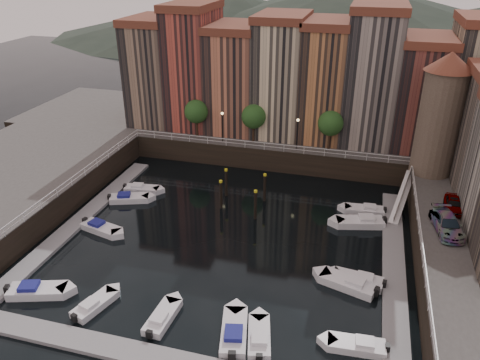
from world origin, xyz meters
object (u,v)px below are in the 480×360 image
(corner_tower, at_px, (441,113))
(car_b, at_px, (445,224))
(boat_left_2, at_px, (101,228))
(boat_left_0, at_px, (36,291))
(boat_left_3, at_px, (128,198))
(car_a, at_px, (453,205))
(mooring_pilings, at_px, (242,193))
(gangway, at_px, (403,195))
(car_c, at_px, (447,225))

(corner_tower, bearing_deg, car_b, -88.93)
(corner_tower, xyz_separation_m, boat_left_2, (-33.04, -17.37, -9.83))
(boat_left_0, bearing_deg, boat_left_3, 73.02)
(car_a, distance_m, car_b, 4.23)
(mooring_pilings, bearing_deg, car_a, -1.57)
(boat_left_0, bearing_deg, corner_tower, 22.19)
(mooring_pilings, distance_m, car_b, 21.21)
(boat_left_2, distance_m, car_a, 35.68)
(gangway, bearing_deg, car_c, -69.15)
(mooring_pilings, relative_size, boat_left_2, 1.04)
(car_b, bearing_deg, corner_tower, 74.16)
(mooring_pilings, height_order, car_a, car_a)
(boat_left_0, bearing_deg, car_a, 10.87)
(mooring_pilings, relative_size, boat_left_0, 0.96)
(boat_left_2, height_order, car_c, car_c)
(mooring_pilings, bearing_deg, boat_left_2, -144.34)
(boat_left_0, relative_size, boat_left_3, 1.09)
(gangway, distance_m, boat_left_3, 31.07)
(mooring_pilings, bearing_deg, gangway, 12.17)
(boat_left_0, bearing_deg, gangway, 19.81)
(car_a, height_order, car_c, car_c)
(car_b, bearing_deg, boat_left_3, 159.43)
(boat_left_3, height_order, car_a, car_a)
(car_c, bearing_deg, corner_tower, 82.92)
(boat_left_0, xyz_separation_m, car_b, (33.29, 14.80, 3.27))
(gangway, relative_size, car_c, 1.59)
(gangway, height_order, car_a, car_a)
(car_a, xyz_separation_m, car_c, (-1.03, -4.35, 0.10))
(boat_left_3, bearing_deg, boat_left_2, -107.48)
(gangway, distance_m, boat_left_2, 32.81)
(gangway, relative_size, boat_left_0, 1.60)
(boat_left_2, bearing_deg, gangway, 37.00)
(gangway, xyz_separation_m, car_a, (4.35, -4.36, 1.75))
(gangway, height_order, boat_left_3, gangway)
(boat_left_0, relative_size, boat_left_2, 1.08)
(gangway, bearing_deg, car_b, -69.53)
(mooring_pilings, height_order, boat_left_3, mooring_pilings)
(gangway, height_order, boat_left_2, gangway)
(car_b, bearing_deg, gangway, 93.55)
(boat_left_2, bearing_deg, corner_tower, 41.61)
(gangway, xyz_separation_m, car_b, (3.14, -8.42, 1.75))
(gangway, xyz_separation_m, boat_left_3, (-30.39, -6.27, -1.56))
(mooring_pilings, relative_size, car_c, 0.95)
(boat_left_2, distance_m, car_b, 33.74)
(boat_left_2, relative_size, car_a, 1.23)
(corner_tower, relative_size, gangway, 1.66)
(gangway, distance_m, boat_left_0, 38.08)
(corner_tower, distance_m, car_a, 11.10)
(boat_left_3, distance_m, car_b, 33.76)
(gangway, height_order, boat_left_0, gangway)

